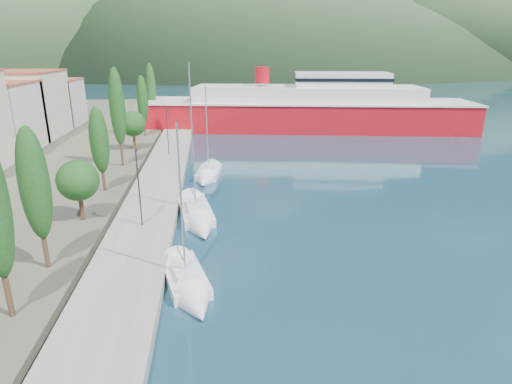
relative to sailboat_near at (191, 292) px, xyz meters
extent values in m
plane|color=#193D4F|center=(4.84, 114.77, -0.30)|extent=(1400.00, 1400.00, 0.00)
cube|color=gray|center=(-4.16, 20.77, 0.10)|extent=(5.00, 88.00, 0.80)
cone|color=slate|center=(-245.16, 614.77, 74.70)|extent=(640.00, 640.00, 150.00)
cone|color=slate|center=(424.84, 594.77, 69.70)|extent=(640.00, 640.00, 140.00)
cone|color=#35532F|center=(264.84, 374.77, 44.70)|extent=(420.00, 420.00, 90.00)
cube|color=beige|center=(-27.16, 49.77, 5.40)|extent=(9.00, 13.00, 10.00)
cube|color=#9E5138|center=(-27.16, 49.77, 10.55)|extent=(9.20, 13.20, 0.30)
cube|color=beige|center=(-27.16, 60.77, 4.40)|extent=(9.00, 10.00, 8.00)
cube|color=#9E5138|center=(-27.16, 60.77, 8.55)|extent=(9.20, 10.20, 0.30)
cylinder|color=#47301E|center=(-9.20, -2.03, 1.53)|extent=(0.30, 0.30, 2.27)
cylinder|color=#47301E|center=(-9.20, 3.33, 1.41)|extent=(0.30, 0.30, 2.02)
ellipsoid|color=#1C4718|center=(-9.20, 3.33, 5.99)|extent=(1.80, 1.80, 7.15)
cylinder|color=#47301E|center=(-9.20, 11.45, 1.43)|extent=(0.36, 0.36, 2.07)
sphere|color=#1C4718|center=(-9.20, 11.45, 3.80)|extent=(3.31, 3.31, 3.31)
cylinder|color=#47301E|center=(-9.20, 19.31, 1.31)|extent=(0.30, 0.30, 1.82)
ellipsoid|color=#1C4718|center=(-9.20, 19.31, 5.45)|extent=(1.80, 1.80, 6.46)
cylinder|color=#47301E|center=(-9.20, 29.01, 1.67)|extent=(0.30, 0.30, 2.54)
ellipsoid|color=#1C4718|center=(-9.20, 29.01, 7.43)|extent=(1.80, 1.80, 8.99)
cylinder|color=#47301E|center=(-9.20, 37.96, 1.50)|extent=(0.36, 0.36, 2.19)
sphere|color=#1C4718|center=(-9.20, 37.96, 4.00)|extent=(3.51, 3.51, 3.51)
cylinder|color=#47301E|center=(-9.20, 48.43, 1.45)|extent=(0.30, 0.30, 2.10)
ellipsoid|color=#1C4718|center=(-9.20, 48.43, 6.23)|extent=(1.80, 1.80, 7.45)
cylinder|color=#47301E|center=(-9.20, 59.62, 1.63)|extent=(0.30, 0.30, 2.46)
ellipsoid|color=#1C4718|center=(-9.20, 59.62, 7.21)|extent=(1.80, 1.80, 8.71)
cylinder|color=#2D2D33|center=(-4.16, 9.55, 3.50)|extent=(0.12, 0.12, 6.00)
cube|color=#2D2D33|center=(-4.16, 9.80, 6.50)|extent=(0.15, 0.50, 0.12)
cylinder|color=#2D2D33|center=(-4.16, 34.13, 3.50)|extent=(0.12, 0.12, 6.00)
cube|color=#2D2D33|center=(-4.16, 34.38, 6.50)|extent=(0.15, 0.50, 0.12)
cube|color=silver|center=(-0.47, 1.83, -0.05)|extent=(3.64, 6.02, 0.90)
cube|color=silver|center=(-0.38, 1.46, 0.55)|extent=(1.90, 2.52, 0.35)
cylinder|color=silver|center=(-0.38, 1.46, 5.15)|extent=(0.12, 0.12, 9.50)
cone|color=silver|center=(0.43, -1.66, -0.05)|extent=(2.88, 3.12, 2.30)
cube|color=silver|center=(-0.13, 13.53, -0.02)|extent=(3.65, 7.45, 1.01)
cube|color=silver|center=(-0.06, 13.06, 0.65)|extent=(1.97, 3.06, 0.39)
cylinder|color=silver|center=(-0.06, 13.06, 6.64)|extent=(0.12, 0.12, 12.31)
cone|color=silver|center=(0.58, 9.02, -0.02)|extent=(3.06, 3.69, 2.57)
cube|color=silver|center=(1.15, 25.96, -0.04)|extent=(3.29, 5.87, 0.95)
cube|color=silver|center=(1.09, 25.59, 0.60)|extent=(1.80, 2.43, 0.37)
cylinder|color=silver|center=(1.09, 25.59, 5.20)|extent=(0.12, 0.12, 9.52)
cone|color=silver|center=(0.58, 22.45, -0.04)|extent=(2.82, 2.95, 2.43)
cube|color=#B30F18|center=(19.07, 55.21, 1.93)|extent=(60.00, 21.64, 5.68)
cube|color=silver|center=(19.07, 55.21, 4.77)|extent=(60.47, 22.06, 0.30)
cube|color=silver|center=(19.07, 55.21, 5.98)|extent=(41.68, 16.61, 3.04)
cube|color=silver|center=(25.07, 54.22, 8.72)|extent=(17.48, 10.14, 2.43)
cylinder|color=#B30F18|center=(11.07, 56.54, 9.43)|extent=(2.64, 2.64, 2.84)
camera|label=1|loc=(1.50, -22.57, 13.67)|focal=30.00mm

